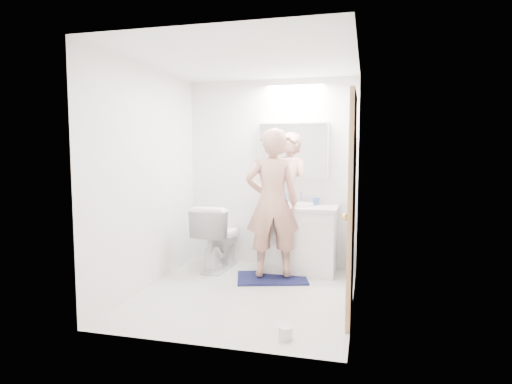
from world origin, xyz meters
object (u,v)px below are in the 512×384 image
(vanity_cabinet, at_px, (298,240))
(soap_bottle_a, at_px, (279,195))
(toothbrush_cup, at_px, (316,201))
(medicine_cabinet, at_px, (293,150))
(person, at_px, (272,203))
(soap_bottle_b, at_px, (284,197))
(toilet_paper_roll, at_px, (285,333))
(toilet, at_px, (219,237))

(vanity_cabinet, height_order, soap_bottle_a, soap_bottle_a)
(vanity_cabinet, distance_m, toothbrush_cup, 0.54)
(medicine_cabinet, distance_m, soap_bottle_a, 0.59)
(person, relative_size, soap_bottle_b, 9.45)
(medicine_cabinet, bearing_deg, toilet_paper_roll, -81.90)
(toothbrush_cup, bearing_deg, toilet, -166.98)
(soap_bottle_a, height_order, toilet_paper_roll, soap_bottle_a)
(toilet, xyz_separation_m, soap_bottle_b, (0.78, 0.30, 0.50))
(soap_bottle_a, bearing_deg, vanity_cabinet, -28.96)
(soap_bottle_b, distance_m, toothbrush_cup, 0.42)
(person, xyz_separation_m, soap_bottle_b, (0.03, 0.57, 0.01))
(person, bearing_deg, soap_bottle_a, -103.63)
(person, height_order, toilet_paper_roll, person)
(vanity_cabinet, height_order, person, person)
(person, bearing_deg, toilet_paper_roll, 89.91)
(person, height_order, soap_bottle_a, person)
(person, relative_size, toilet_paper_roll, 15.43)
(toilet_paper_roll, bearing_deg, vanity_cabinet, 95.93)
(toothbrush_cup, height_order, toilet_paper_roll, toothbrush_cup)
(person, xyz_separation_m, toilet_paper_roll, (0.45, -1.55, -0.85))
(vanity_cabinet, bearing_deg, soap_bottle_a, 151.04)
(vanity_cabinet, distance_m, soap_bottle_a, 0.62)
(soap_bottle_a, bearing_deg, toilet_paper_roll, -77.25)
(vanity_cabinet, relative_size, person, 0.53)
(medicine_cabinet, bearing_deg, soap_bottle_b, -165.41)
(person, distance_m, toothbrush_cup, 0.70)
(toilet_paper_roll, bearing_deg, person, 106.13)
(soap_bottle_a, xyz_separation_m, toothbrush_cup, (0.46, 0.01, -0.07))
(toilet, xyz_separation_m, soap_bottle_a, (0.73, 0.27, 0.52))
(soap_bottle_b, bearing_deg, vanity_cabinet, -39.31)
(toilet, relative_size, person, 0.49)
(medicine_cabinet, relative_size, toilet, 1.07)
(vanity_cabinet, distance_m, person, 0.68)
(soap_bottle_b, xyz_separation_m, toilet_paper_roll, (0.42, -2.12, -0.86))
(medicine_cabinet, height_order, toilet_paper_roll, medicine_cabinet)
(soap_bottle_a, distance_m, toilet_paper_roll, 2.31)
(toilet_paper_roll, bearing_deg, toilet, 123.32)
(medicine_cabinet, relative_size, person, 0.52)
(soap_bottle_b, relative_size, toothbrush_cup, 1.88)
(vanity_cabinet, bearing_deg, person, -122.43)
(vanity_cabinet, bearing_deg, toilet, -173.42)
(toothbrush_cup, bearing_deg, soap_bottle_a, -178.77)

